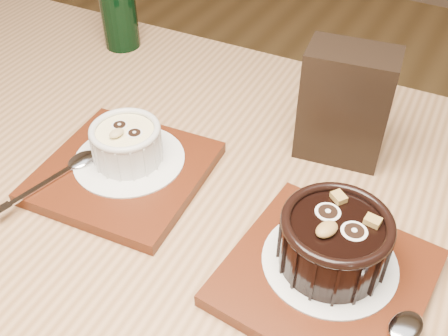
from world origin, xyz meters
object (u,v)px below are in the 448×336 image
object	(u,v)px
table	(178,291)
condiment_stand	(345,105)
ramekin_white	(127,142)
ramekin_dark	(334,239)
tray_right	(326,277)
tray_left	(124,172)

from	to	relation	value
table	condiment_stand	world-z (taller)	condiment_stand
table	ramekin_white	distance (m)	0.18
ramekin_dark	condiment_stand	world-z (taller)	condiment_stand
tray_right	ramekin_dark	bearing A→B (deg)	101.32
tray_left	ramekin_dark	size ratio (longest dim) A/B	1.75
ramekin_white	ramekin_dark	size ratio (longest dim) A/B	0.78
tray_left	condiment_stand	world-z (taller)	condiment_stand
condiment_stand	ramekin_white	bearing A→B (deg)	-143.23
table	condiment_stand	distance (m)	0.29
tray_right	ramekin_dark	world-z (taller)	ramekin_dark
tray_right	ramekin_white	bearing A→B (deg)	171.24
table	ramekin_dark	size ratio (longest dim) A/B	11.98
tray_left	ramekin_white	size ratio (longest dim) A/B	2.23
table	tray_right	size ratio (longest dim) A/B	6.85
tray_left	ramekin_white	bearing A→B (deg)	96.52
table	ramekin_dark	xyz separation A→B (m)	(0.15, 0.04, 0.14)
tray_left	ramekin_dark	bearing A→B (deg)	-2.99
ramekin_white	condiment_stand	world-z (taller)	condiment_stand
ramekin_white	ramekin_dark	xyz separation A→B (m)	(0.26, -0.03, 0.01)
condiment_stand	tray_left	bearing A→B (deg)	-140.52
ramekin_dark	condiment_stand	xyz separation A→B (m)	(-0.06, 0.18, 0.02)
tray_left	condiment_stand	distance (m)	0.27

